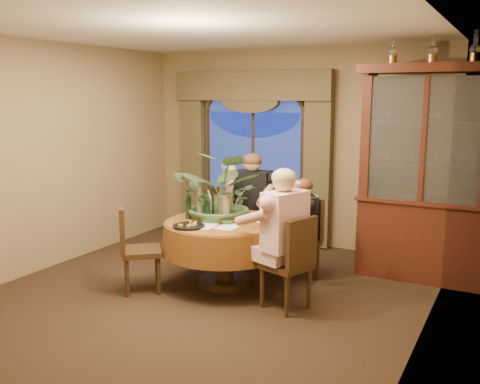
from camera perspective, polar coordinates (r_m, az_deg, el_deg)
The scene contains 36 objects.
floor at distance 5.91m, azimuth -4.07°, elevation -11.06°, with size 5.00×5.00×0.00m, color black.
wall_back at distance 7.77m, azimuth 5.64°, elevation 4.74°, with size 4.50×4.50×0.00m, color olive.
wall_right at distance 4.76m, azimuth 19.32°, elevation 0.63°, with size 5.00×5.00×0.00m, color olive.
ceiling at distance 5.54m, azimuth -4.46°, elevation 17.01°, with size 5.00×5.00×0.00m, color white.
window at distance 7.96m, azimuth 1.43°, elevation 4.20°, with size 1.62×0.10×1.32m, color navy, non-canonical shape.
arched_transom at distance 7.92m, azimuth 1.46°, elevation 9.82°, with size 1.60×0.06×0.44m, color navy, non-canonical shape.
drapery_left at distance 8.44m, azimuth -5.00°, elevation 3.69°, with size 0.38×0.14×2.32m, color #463D26.
drapery_right at distance 7.53m, azimuth 8.29°, elevation 2.81°, with size 0.38×0.14×2.32m, color #463D26.
swag_valance at distance 7.85m, azimuth 1.20°, elevation 11.27°, with size 2.45×0.16×0.42m, color #463D26, non-canonical shape.
dining_table at distance 6.14m, azimuth -1.66°, elevation -6.51°, with size 1.44×1.44×0.75m, color maroon.
china_cabinet at distance 6.54m, azimuth 19.10°, elevation 1.80°, with size 1.53×0.60×2.49m, color #38130C.
oil_lamp_left at distance 6.58m, azimuth 15.99°, elevation 14.41°, with size 0.11×0.11×0.34m, color #A5722D, non-canonical shape.
oil_lamp_center at distance 6.50m, azimuth 19.86°, elevation 14.25°, with size 0.11×0.11×0.34m, color #A5722D, non-canonical shape.
oil_lamp_right at distance 6.44m, azimuth 23.81°, elevation 14.03°, with size 0.11×0.11×0.34m, color #A5722D, non-canonical shape.
chair_right at distance 5.47m, azimuth 4.93°, elevation -7.51°, with size 0.42×0.42×0.96m, color black.
chair_back_right at distance 6.40m, azimuth 6.29°, elevation -4.89°, with size 0.42×0.42×0.96m, color black.
chair_back at distance 6.96m, azimuth 1.90°, elevation -3.58°, with size 0.42×0.42×0.96m, color black.
chair_front_left at distance 6.02m, azimuth -10.46°, elevation -5.98°, with size 0.42×0.42×0.96m, color black.
person_pink at distance 5.39m, azimuth 4.79°, elevation -5.09°, with size 0.52×0.48×1.45m, color #F6BFC3, non-canonical shape.
person_back at distance 6.87m, azimuth 1.36°, elevation -1.74°, with size 0.51×0.47×1.43m, color black, non-canonical shape.
person_scarf at distance 6.23m, azimuth 6.89°, elevation -4.08°, with size 0.44×0.40×1.22m, color black, non-canonical shape.
stoneware_vase at distance 6.18m, azimuth -1.66°, elevation -1.57°, with size 0.14×0.14×0.26m, color #A37D64, non-canonical shape.
centerpiece_plant at distance 6.09m, azimuth -1.84°, elevation 3.38°, with size 1.07×1.19×0.93m, color #395734.
olive_bowl at distance 5.91m, azimuth -1.41°, elevation -3.14°, with size 0.16×0.16×0.05m, color #4E562B.
cheese_platter at distance 5.78m, azimuth -5.48°, elevation -3.65°, with size 0.35×0.35×0.02m, color black.
wine_bottle_0 at distance 6.27m, azimuth -3.11°, elevation -1.07°, with size 0.07×0.07×0.33m, color black.
wine_bottle_1 at distance 6.02m, azimuth -3.50°, elevation -1.54°, with size 0.07×0.07×0.33m, color black.
wine_bottle_2 at distance 6.31m, azimuth -4.34°, elevation -1.01°, with size 0.07×0.07×0.33m, color tan.
wine_bottle_3 at distance 6.16m, azimuth -5.54°, elevation -1.31°, with size 0.07×0.07×0.33m, color black.
wine_bottle_4 at distance 6.15m, azimuth -3.37°, elevation -1.30°, with size 0.07×0.07×0.33m, color tan.
tasting_paper_0 at distance 5.76m, azimuth -1.22°, elevation -3.72°, with size 0.21×0.30×0.00m, color white.
tasting_paper_1 at distance 6.11m, azimuth 2.26°, elevation -2.91°, with size 0.21×0.30×0.00m, color white.
tasting_paper_2 at distance 5.80m, azimuth -3.75°, elevation -3.65°, with size 0.21×0.30×0.00m, color white.
wine_glass_person_pink at distance 5.67m, azimuth 1.45°, elevation -3.06°, with size 0.07×0.07×0.18m, color silver, non-canonical shape.
wine_glass_person_back at distance 6.45m, azimuth 0.01°, elevation -1.41°, with size 0.07×0.07×0.18m, color silver, non-canonical shape.
wine_glass_person_scarf at distance 6.08m, azimuth 2.80°, elevation -2.14°, with size 0.07×0.07×0.18m, color silver, non-canonical shape.
Camera 1 is at (2.94, -4.65, 2.16)m, focal length 40.00 mm.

